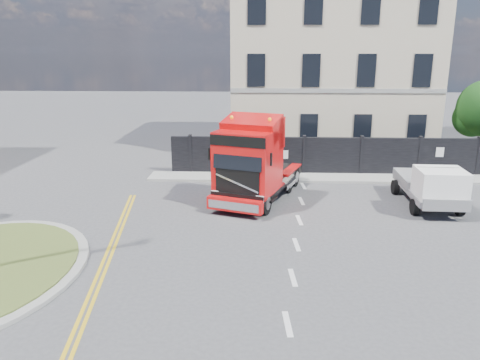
{
  "coord_description": "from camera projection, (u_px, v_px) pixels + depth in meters",
  "views": [
    {
      "loc": [
        1.63,
        -15.19,
        6.39
      ],
      "look_at": [
        0.96,
        1.28,
        1.8
      ],
      "focal_mm": 35.0,
      "sensor_mm": 36.0,
      "label": 1
    }
  ],
  "objects": [
    {
      "name": "georgian_building",
      "position": [
        327.0,
        60.0,
        30.5
      ],
      "size": [
        12.3,
        10.3,
        12.8
      ],
      "color": "#C3B59B",
      "rests_on": "ground"
    },
    {
      "name": "truck",
      "position": [
        253.0,
        165.0,
        19.94
      ],
      "size": [
        4.2,
        6.56,
        3.69
      ],
      "rotation": [
        0.0,
        0.0,
        -0.34
      ],
      "color": "black",
      "rests_on": "ground"
    },
    {
      "name": "pavement_far",
      "position": [
        344.0,
        178.0,
        23.95
      ],
      "size": [
        20.0,
        1.6,
        0.12
      ],
      "primitive_type": "cube",
      "color": "gray",
      "rests_on": "ground"
    },
    {
      "name": "hoarding_fence",
      "position": [
        352.0,
        156.0,
        24.54
      ],
      "size": [
        18.8,
        0.25,
        2.0
      ],
      "color": "black",
      "rests_on": "ground"
    },
    {
      "name": "flatbed_pickup",
      "position": [
        434.0,
        187.0,
        19.02
      ],
      "size": [
        2.02,
        4.59,
        1.88
      ],
      "rotation": [
        0.0,
        0.0,
        -0.04
      ],
      "color": "slate",
      "rests_on": "ground"
    },
    {
      "name": "ground",
      "position": [
        211.0,
        239.0,
        16.41
      ],
      "size": [
        120.0,
        120.0,
        0.0
      ],
      "primitive_type": "plane",
      "color": "#424244",
      "rests_on": "ground"
    }
  ]
}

